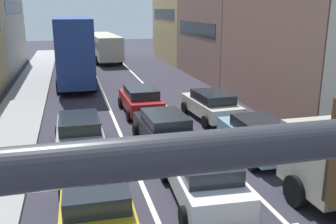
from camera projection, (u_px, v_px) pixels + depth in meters
name	position (u px, v px, depth m)	size (l,w,h in m)	color
sidewalk_left	(21.00, 110.00, 21.64)	(2.60, 64.00, 0.14)	gray
lane_stripe_left	(108.00, 105.00, 22.87)	(0.16, 60.00, 0.01)	silver
lane_stripe_right	(162.00, 102.00, 23.70)	(0.16, 60.00, 0.01)	silver
building_row_right	(286.00, 8.00, 24.07)	(7.20, 43.90, 13.31)	tan
sedan_centre_lane_second	(203.00, 176.00, 11.38)	(2.27, 4.40, 1.49)	silver
wagon_left_lane_second	(96.00, 201.00, 9.91)	(2.13, 4.34, 1.49)	#B29319
hatchback_centre_lane_third	(164.00, 128.00, 15.88)	(2.17, 4.36, 1.49)	black
sedan_left_lane_third	(80.00, 132.00, 15.43)	(2.07, 4.30, 1.49)	gray
coupe_centre_lane_fourth	(141.00, 99.00, 20.93)	(2.12, 4.33, 1.49)	#A51E1E
sedan_right_lane_behind_truck	(258.00, 136.00, 14.97)	(2.11, 4.33, 1.49)	#759EB7
wagon_right_lane_far	(211.00, 105.00, 19.82)	(2.27, 4.40, 1.49)	beige
bus_mid_queue_primary	(74.00, 47.00, 28.56)	(2.83, 10.51, 5.06)	navy
bus_far_queue_secondary	(104.00, 45.00, 41.66)	(3.21, 10.62, 2.90)	#BFB793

